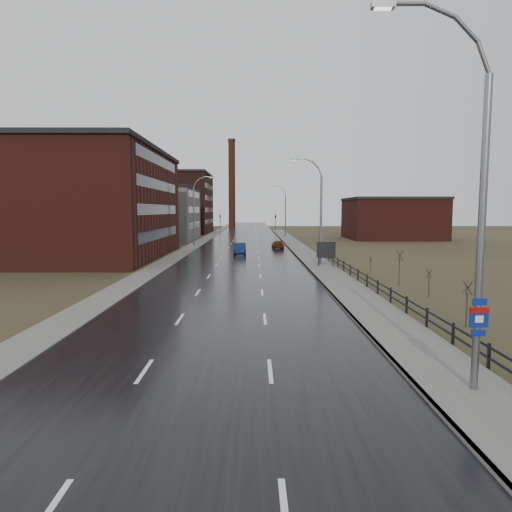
{
  "coord_description": "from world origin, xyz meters",
  "views": [
    {
      "loc": [
        1.7,
        -12.17,
        5.91
      ],
      "look_at": [
        1.84,
        16.79,
        3.0
      ],
      "focal_mm": 32.0,
      "sensor_mm": 36.0,
      "label": 1
    }
  ],
  "objects_px": {
    "streetlight_main": "(472,205)",
    "car_far": "(278,245)",
    "billboard": "(326,251)",
    "car_near": "(240,249)"
  },
  "relations": [
    {
      "from": "streetlight_main",
      "to": "car_far",
      "type": "relative_size",
      "value": 3.05
    },
    {
      "from": "billboard",
      "to": "car_near",
      "type": "distance_m",
      "value": 16.75
    },
    {
      "from": "streetlight_main",
      "to": "car_far",
      "type": "height_order",
      "value": "streetlight_main"
    },
    {
      "from": "car_near",
      "to": "car_far",
      "type": "bearing_deg",
      "value": 56.12
    },
    {
      "from": "billboard",
      "to": "car_far",
      "type": "bearing_deg",
      "value": 99.24
    },
    {
      "from": "billboard",
      "to": "car_far",
      "type": "height_order",
      "value": "billboard"
    },
    {
      "from": "billboard",
      "to": "car_near",
      "type": "relative_size",
      "value": 0.58
    },
    {
      "from": "car_far",
      "to": "car_near",
      "type": "bearing_deg",
      "value": 54.31
    },
    {
      "from": "car_far",
      "to": "billboard",
      "type": "bearing_deg",
      "value": 95.09
    },
    {
      "from": "streetlight_main",
      "to": "billboard",
      "type": "bearing_deg",
      "value": 88.88
    }
  ]
}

